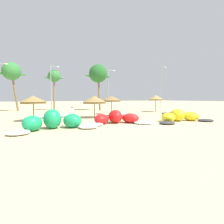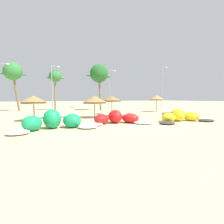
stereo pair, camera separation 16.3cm
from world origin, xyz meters
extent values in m
plane|color=#C6B284|center=(0.00, 0.00, 0.00)|extent=(260.00, 260.00, 0.00)
ellipsoid|color=white|center=(-10.44, -1.00, 0.16)|extent=(1.94, 1.85, 0.31)
ellipsoid|color=#199E5B|center=(-9.51, 0.04, 0.58)|extent=(1.99, 2.04, 1.16)
ellipsoid|color=#199E5B|center=(-8.01, 0.47, 0.78)|extent=(1.42, 1.58, 1.56)
ellipsoid|color=#199E5B|center=(-6.48, 0.14, 0.58)|extent=(2.02, 2.05, 1.16)
ellipsoid|color=white|center=(-5.48, -0.84, 0.16)|extent=(1.89, 1.78, 0.31)
cylinder|color=white|center=(-8.02, 1.01, 0.91)|extent=(2.91, 0.36, 0.26)
cube|color=white|center=(-8.00, 0.32, 0.78)|extent=(1.07, 0.59, 0.04)
ellipsoid|color=white|center=(-4.60, 0.17, 0.13)|extent=(1.94, 1.52, 0.26)
ellipsoid|color=red|center=(-3.50, 0.90, 0.48)|extent=(2.20, 2.17, 0.95)
ellipsoid|color=red|center=(-2.02, 0.95, 0.64)|extent=(1.66, 2.03, 1.28)
ellipsoid|color=red|center=(-0.70, 0.28, 0.48)|extent=(1.88, 2.15, 0.95)
ellipsoid|color=white|center=(-0.01, -0.85, 0.13)|extent=(2.21, 2.06, 0.26)
cylinder|color=white|center=(-1.88, 1.56, 0.77)|extent=(2.74, 0.84, 0.25)
cube|color=white|center=(-2.06, 0.77, 0.64)|extent=(1.12, 0.85, 0.04)
ellipsoid|color=#333338|center=(1.92, -2.00, 0.13)|extent=(1.91, 1.75, 0.26)
ellipsoid|color=yellow|center=(2.99, -1.07, 0.48)|extent=(2.10, 2.13, 0.96)
ellipsoid|color=yellow|center=(4.55, -0.82, 0.65)|extent=(1.53, 1.73, 1.29)
ellipsoid|color=yellow|center=(6.04, -1.34, 0.48)|extent=(2.01, 2.09, 0.96)
ellipsoid|color=#333338|center=(6.92, -2.45, 0.13)|extent=(2.05, 1.94, 0.26)
cylinder|color=#333338|center=(4.60, -0.26, 0.78)|extent=(2.95, 0.53, 0.27)
cube|color=#333338|center=(4.54, -0.98, 0.65)|extent=(1.12, 0.67, 0.04)
cylinder|color=brown|center=(-8.97, 6.12, 1.02)|extent=(0.10, 0.10, 2.04)
cone|color=olive|center=(-8.97, 6.12, 2.37)|extent=(2.64, 2.64, 0.65)
cylinder|color=olive|center=(-8.97, 6.12, 1.94)|extent=(2.51, 2.51, 0.20)
cylinder|color=brown|center=(-2.10, 6.13, 0.98)|extent=(0.10, 0.10, 1.96)
cone|color=olive|center=(-2.10, 6.13, 2.35)|extent=(2.91, 2.91, 0.78)
cylinder|color=olive|center=(-2.10, 6.13, 1.86)|extent=(2.76, 2.76, 0.20)
cylinder|color=brown|center=(1.99, 9.44, 1.05)|extent=(0.10, 0.10, 2.10)
cone|color=olive|center=(1.99, 9.44, 2.44)|extent=(2.90, 2.90, 0.68)
cylinder|color=brown|center=(1.99, 9.44, 2.00)|extent=(2.76, 2.76, 0.20)
cylinder|color=brown|center=(11.13, 10.00, 1.11)|extent=(0.10, 0.10, 2.22)
cone|color=#9E7F4C|center=(11.13, 10.00, 2.61)|extent=(2.57, 2.57, 0.76)
cylinder|color=olive|center=(11.13, 10.00, 2.12)|extent=(2.44, 2.44, 0.20)
cylinder|color=#383842|center=(-5.68, 3.15, 0.42)|extent=(0.24, 0.24, 0.85)
cube|color=white|center=(-5.68, 3.15, 1.13)|extent=(0.36, 0.22, 0.56)
sphere|color=#9E7051|center=(-5.68, 3.15, 1.52)|extent=(0.20, 0.20, 0.20)
cylinder|color=brown|center=(-10.89, 23.61, 3.69)|extent=(1.16, 0.36, 7.37)
sphere|color=#337A38|center=(-11.29, 23.61, 7.37)|extent=(3.28, 3.28, 3.28)
ellipsoid|color=#337A38|center=(-12.60, 23.61, 6.88)|extent=(2.30, 0.50, 0.36)
ellipsoid|color=#337A38|center=(-9.98, 23.61, 6.88)|extent=(2.30, 0.50, 0.36)
cylinder|color=#7F6647|center=(-3.86, 23.43, 3.46)|extent=(0.49, 0.36, 6.92)
sphere|color=#337A38|center=(-3.79, 23.43, 6.92)|extent=(2.46, 2.46, 2.46)
ellipsoid|color=#337A38|center=(-4.77, 23.43, 6.55)|extent=(1.72, 0.50, 0.36)
ellipsoid|color=#337A38|center=(-2.81, 23.43, 6.55)|extent=(1.72, 0.50, 0.36)
cylinder|color=brown|center=(3.78, 18.13, 3.62)|extent=(0.70, 0.36, 7.25)
sphere|color=#236028|center=(3.61, 18.13, 7.24)|extent=(3.54, 3.54, 3.54)
ellipsoid|color=#236028|center=(2.19, 18.13, 6.71)|extent=(2.48, 0.50, 0.36)
ellipsoid|color=#236028|center=(5.02, 18.13, 6.71)|extent=(2.48, 0.50, 0.36)
cylinder|color=gray|center=(-12.69, 21.25, 8.24)|extent=(1.48, 0.10, 0.10)
ellipsoid|color=silver|center=(-11.95, 21.25, 8.24)|extent=(0.56, 0.24, 0.20)
cylinder|color=gray|center=(-4.61, 22.39, 4.40)|extent=(0.18, 0.18, 8.81)
cylinder|color=gray|center=(-3.92, 22.39, 8.66)|extent=(1.37, 0.10, 0.10)
ellipsoid|color=silver|center=(-3.24, 22.39, 8.66)|extent=(0.56, 0.24, 0.20)
cylinder|color=gray|center=(8.61, 23.86, 4.61)|extent=(0.18, 0.18, 9.22)
cylinder|color=gray|center=(9.43, 23.86, 9.07)|extent=(1.63, 0.10, 0.10)
ellipsoid|color=silver|center=(10.24, 23.86, 9.07)|extent=(0.56, 0.24, 0.20)
cylinder|color=gray|center=(21.33, 19.81, 5.20)|extent=(0.18, 0.18, 10.39)
cylinder|color=gray|center=(22.08, 19.81, 10.24)|extent=(1.51, 0.10, 0.10)
ellipsoid|color=silver|center=(22.84, 19.81, 10.24)|extent=(0.56, 0.24, 0.20)
camera|label=1|loc=(-10.34, -14.17, 2.42)|focal=28.45mm
camera|label=2|loc=(-10.19, -14.24, 2.42)|focal=28.45mm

